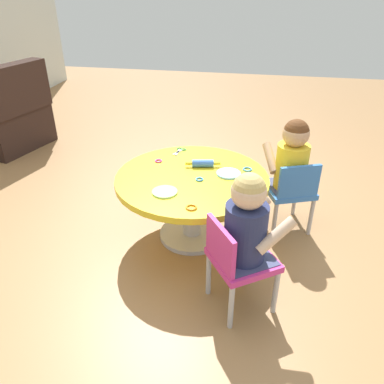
{
  "coord_description": "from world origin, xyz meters",
  "views": [
    {
      "loc": [
        -2.1,
        -0.4,
        1.57
      ],
      "look_at": [
        0.0,
        0.0,
        0.35
      ],
      "focal_mm": 35.69,
      "sensor_mm": 36.0,
      "label": 1
    }
  ],
  "objects": [
    {
      "name": "cookie_cutter_3",
      "position": [
        -0.37,
        -0.07,
        0.47
      ],
      "size": [
        0.06,
        0.06,
        0.01
      ],
      "primitive_type": "torus",
      "color": "orange",
      "rests_on": "craft_table"
    },
    {
      "name": "child_chair_right",
      "position": [
        0.21,
        -0.63,
        0.31
      ],
      "size": [
        0.39,
        0.39,
        0.54
      ],
      "color": "#B7B7BC",
      "rests_on": "ground"
    },
    {
      "name": "rolling_pin",
      "position": [
        0.14,
        -0.04,
        0.49
      ],
      "size": [
        0.08,
        0.23,
        0.05
      ],
      "color": "#3F72CC",
      "rests_on": "craft_table"
    },
    {
      "name": "cookie_cutter_1",
      "position": [
        0.15,
        -0.34,
        0.47
      ],
      "size": [
        0.06,
        0.06,
        0.01
      ],
      "primitive_type": "torus",
      "color": "#3F99D8",
      "rests_on": "craft_table"
    },
    {
      "name": "cookie_cutter_2",
      "position": [
        0.17,
        0.26,
        0.47
      ],
      "size": [
        0.05,
        0.05,
        0.01
      ],
      "primitive_type": "torus",
      "color": "#D83FA5",
      "rests_on": "craft_table"
    },
    {
      "name": "playdough_blob_0",
      "position": [
        0.07,
        -0.22,
        0.47
      ],
      "size": [
        0.15,
        0.15,
        0.01
      ],
      "primitive_type": "cylinder",
      "color": "#8CCCF2",
      "rests_on": "craft_table"
    },
    {
      "name": "seated_child_right",
      "position": [
        0.25,
        -0.62,
        0.53
      ],
      "size": [
        0.42,
        0.38,
        0.51
      ],
      "color": "#3F4772",
      "rests_on": "ground"
    },
    {
      "name": "craft_table",
      "position": [
        0.0,
        0.0,
        0.36
      ],
      "size": [
        0.97,
        0.97,
        0.46
      ],
      "color": "silver",
      "rests_on": "ground"
    },
    {
      "name": "ground_plane",
      "position": [
        0.0,
        0.0,
        0.0
      ],
      "size": [
        10.0,
        10.0,
        0.0
      ],
      "primitive_type": "plane",
      "color": "#9E7247"
    },
    {
      "name": "craft_scissors",
      "position": [
        0.37,
        0.16,
        0.46
      ],
      "size": [
        0.14,
        0.08,
        0.01
      ],
      "color": "silver",
      "rests_on": "craft_table"
    },
    {
      "name": "seated_child_left",
      "position": [
        -0.55,
        -0.38,
        0.53
      ],
      "size": [
        0.42,
        0.44,
        0.51
      ],
      "color": "#3F4772",
      "rests_on": "ground"
    },
    {
      "name": "armchair_dark",
      "position": [
        1.2,
        2.15,
        0.31
      ],
      "size": [
        0.86,
        0.87,
        0.85
      ],
      "color": "black",
      "rests_on": "ground"
    },
    {
      "name": "playdough_blob_1",
      "position": [
        -0.24,
        0.12,
        0.47
      ],
      "size": [
        0.15,
        0.15,
        0.01
      ],
      "primitive_type": "cylinder",
      "color": "#B2E58C",
      "rests_on": "craft_table"
    },
    {
      "name": "cookie_cutter_0",
      "position": [
        -0.04,
        -0.06,
        0.47
      ],
      "size": [
        0.05,
        0.05,
        0.01
      ],
      "primitive_type": "torus",
      "color": "#3F99D8",
      "rests_on": "craft_table"
    },
    {
      "name": "child_chair_left",
      "position": [
        -0.57,
        -0.34,
        0.31
      ],
      "size": [
        0.42,
        0.42,
        0.54
      ],
      "color": "#B7B7BC",
      "rests_on": "ground"
    }
  ]
}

